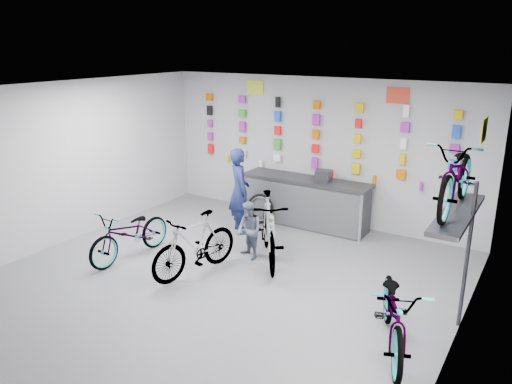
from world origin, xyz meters
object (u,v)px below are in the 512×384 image
Objects in this scene: bike_left at (130,234)px; customer at (249,231)px; counter at (305,203)px; bike_right at (395,312)px; clerk at (239,191)px; bike_service at (269,229)px; bike_center at (195,244)px.

customer is at bearing 34.88° from bike_left.
bike_right is at bearing -49.43° from counter.
bike_right is 1.13× the size of clerk.
bike_service is 1.91× the size of customer.
bike_center is at bearing 151.56° from bike_right.
counter is 3.62m from bike_left.
customer reaches higher than bike_right.
customer is at bearing 79.68° from bike_center.
bike_left is 0.89× the size of bike_service.
bike_left is 2.42m from bike_service.
bike_left is at bearing -121.03° from counter.
bike_service reaches higher than counter.
bike_service is 0.37m from customer.
bike_right is 0.98× the size of bike_service.
bike_service is at bearing -175.63° from clerk.
bike_center is at bearing 7.83° from bike_left.
customer is at bearing -92.80° from counter.
clerk is (-1.21, 0.92, 0.27)m from bike_service.
bike_center is 2.04m from clerk.
counter is at bearing 93.00° from bike_center.
bike_service is (-2.62, 1.42, 0.08)m from bike_right.
bike_left is at bearing 173.41° from bike_service.
counter is 1.59× the size of bike_center.
bike_center is 0.87× the size of bike_service.
counter is at bearing 62.39° from bike_service.
bike_service is 1.54m from clerk.
counter is 2.01m from customer.
counter is 1.40× the size of bike_right.
clerk is (-0.43, 1.97, 0.34)m from bike_center.
bike_right is 2.98m from bike_service.
bike_left is 1.35m from bike_center.
bike_center is at bearing -99.83° from counter.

